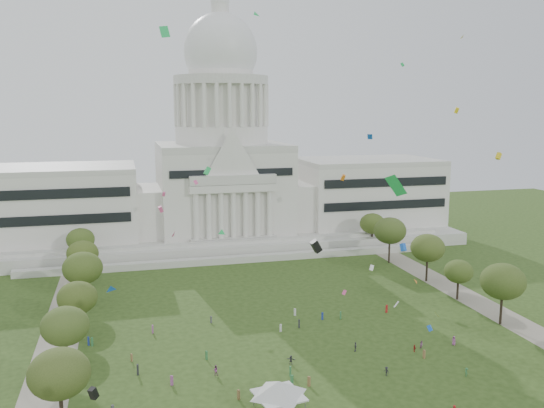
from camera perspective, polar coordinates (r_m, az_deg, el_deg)
ground at (r=102.89m, az=6.68°, el=-17.42°), size 400.00×400.00×0.00m
capitol at (r=203.19m, az=-4.92°, el=2.59°), size 160.00×64.50×91.30m
path_left at (r=124.99m, az=-20.48°, el=-12.96°), size 8.00×160.00×0.04m
path_right at (r=148.94m, az=19.98°, el=-9.29°), size 8.00×160.00×0.04m
row_tree_l_1 at (r=90.94m, az=-20.34°, el=-15.48°), size 8.86×8.86×12.59m
row_tree_l_2 at (r=109.86m, az=-19.83°, el=-11.31°), size 8.42×8.42×11.97m
row_tree_r_2 at (r=134.27m, az=21.91°, el=-7.14°), size 9.55×9.55×13.58m
row_tree_l_3 at (r=125.52m, az=-18.73°, el=-8.78°), size 8.12×8.12×11.55m
row_tree_r_3 at (r=148.51m, az=18.00°, el=-6.38°), size 7.01×7.01×9.98m
row_tree_l_4 at (r=142.90m, az=-18.26°, el=-6.05°), size 9.29×9.29×13.21m
row_tree_r_4 at (r=160.96m, az=15.17°, el=-4.22°), size 9.19×9.19×13.06m
row_tree_l_5 at (r=161.19m, az=-18.26°, el=-4.67°), size 8.33×8.33×11.85m
row_tree_r_5 at (r=177.54m, az=11.60°, el=-2.61°), size 9.82×9.82×13.96m
row_tree_l_6 at (r=178.96m, az=-18.45°, el=-3.35°), size 8.19×8.19×11.64m
row_tree_r_6 at (r=194.72m, az=9.92°, el=-1.92°), size 8.42×8.42×11.97m
event_tent at (r=92.33m, az=0.68°, el=-17.75°), size 11.15×11.15×5.39m
person_0 at (r=122.65m, az=17.57°, el=-12.78°), size 1.02×1.07×1.85m
person_2 at (r=119.50m, az=14.61°, el=-13.33°), size 0.86×0.73×1.51m
person_3 at (r=107.07m, az=11.27°, el=-15.94°), size 1.01×1.19×1.64m
person_4 at (r=115.63m, az=8.26°, el=-13.81°), size 0.80×1.19×1.87m
person_5 at (r=109.34m, az=1.89°, el=-15.17°), size 1.68×1.38×1.71m
person_8 at (r=105.77m, az=-5.62°, el=-16.06°), size 0.98×0.70×1.84m
person_9 at (r=110.35m, az=18.71°, el=-15.49°), size 0.71×1.09×1.56m
person_10 at (r=117.57m, az=13.94°, el=-13.71°), size 0.55×0.89×1.44m
distant_crowd at (r=113.36m, az=-2.69°, el=-14.24°), size 65.95×39.53×1.94m
kite_swarm at (r=104.34m, az=5.71°, el=-0.22°), size 83.08×105.61×65.42m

